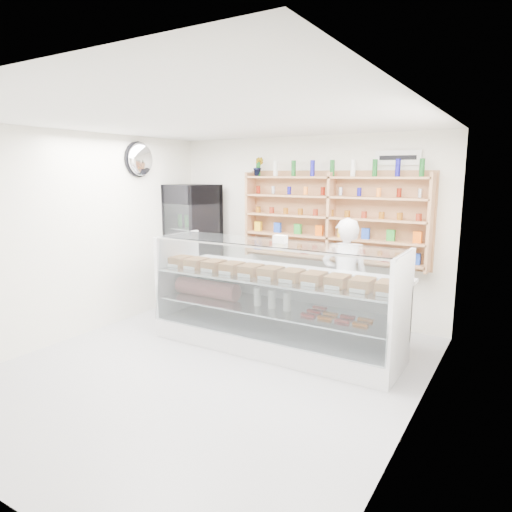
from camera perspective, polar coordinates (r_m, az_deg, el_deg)
The scene contains 8 objects.
room at distance 5.08m, azimuth -6.01°, elevation 0.72°, with size 5.00×5.00×5.00m.
display_counter at distance 5.93m, azimuth 2.33°, elevation -7.99°, with size 3.22×0.96×1.40m.
shop_worker at distance 6.22m, azimuth 11.06°, elevation -2.94°, with size 0.61×0.40×1.67m, color silver.
drinks_cooler at distance 7.83m, azimuth -7.89°, elevation 1.33°, with size 0.83×0.81×2.05m.
wall_shelving at distance 6.84m, azimuth 9.34°, elevation 4.76°, with size 2.84×0.28×1.33m.
potted_plant at distance 7.37m, azimuth 0.29°, elevation 11.10°, with size 0.16×0.13×0.29m, color #1E6626.
security_mirror at distance 7.35m, azimuth -14.22°, elevation 11.64°, with size 0.15×0.50×0.50m, color silver.
wall_sign at distance 6.66m, azimuth 17.33°, elevation 11.66°, with size 0.62×0.03×0.20m, color white.
Camera 1 is at (3.03, -3.99, 2.24)m, focal length 32.00 mm.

